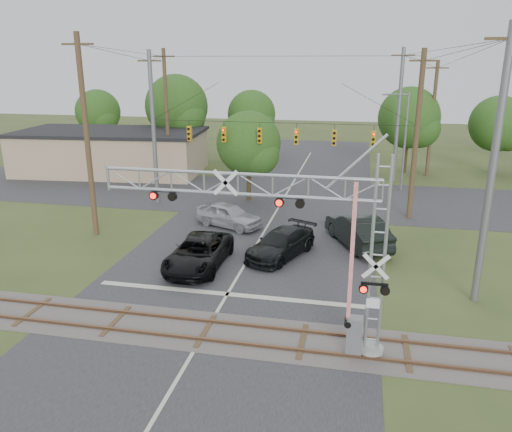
% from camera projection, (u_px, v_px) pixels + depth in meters
% --- Properties ---
extents(ground, '(160.00, 160.00, 0.00)m').
position_uv_depth(ground, '(190.00, 359.00, 18.65)').
color(ground, '#364721').
rests_on(ground, ground).
extents(road_main, '(14.00, 90.00, 0.02)m').
position_uv_depth(road_main, '(248.00, 259.00, 28.00)').
color(road_main, '#272729').
rests_on(road_main, ground).
extents(road_cross, '(90.00, 12.00, 0.02)m').
position_uv_depth(road_cross, '(285.00, 196.00, 41.09)').
color(road_cross, '#272729').
rests_on(road_cross, ground).
extents(railroad_track, '(90.00, 3.20, 0.17)m').
position_uv_depth(railroad_track, '(206.00, 331.00, 20.51)').
color(railroad_track, '#534C48').
rests_on(railroad_track, ground).
extents(crossing_gantry, '(10.79, 0.98, 7.68)m').
position_uv_depth(crossing_gantry, '(290.00, 232.00, 18.12)').
color(crossing_gantry, gray).
rests_on(crossing_gantry, ground).
extents(traffic_signal_span, '(19.34, 0.36, 11.50)m').
position_uv_depth(traffic_signal_span, '(291.00, 134.00, 35.49)').
color(traffic_signal_span, slate).
rests_on(traffic_signal_span, ground).
extents(pickup_black, '(2.69, 5.79, 1.60)m').
position_uv_depth(pickup_black, '(199.00, 253.00, 26.81)').
color(pickup_black, black).
rests_on(pickup_black, ground).
extents(car_dark, '(4.00, 5.67, 1.52)m').
position_uv_depth(car_dark, '(281.00, 244.00, 28.26)').
color(car_dark, black).
rests_on(car_dark, ground).
extents(sedan_silver, '(5.05, 3.56, 1.60)m').
position_uv_depth(sedan_silver, '(229.00, 215.00, 33.43)').
color(sedan_silver, '#9FA0A6').
rests_on(sedan_silver, ground).
extents(suv_dark, '(4.31, 6.15, 1.92)m').
position_uv_depth(suv_dark, '(358.00, 230.00, 29.95)').
color(suv_dark, black).
rests_on(suv_dark, ground).
extents(commercial_building, '(18.69, 10.71, 4.19)m').
position_uv_depth(commercial_building, '(112.00, 151.00, 49.57)').
color(commercial_building, tan).
rests_on(commercial_building, ground).
extents(streetlight, '(2.21, 0.23, 8.28)m').
position_uv_depth(streetlight, '(403.00, 137.00, 41.59)').
color(streetlight, slate).
rests_on(streetlight, ground).
extents(utility_poles, '(25.87, 27.70, 12.31)m').
position_uv_depth(utility_poles, '(309.00, 126.00, 37.38)').
color(utility_poles, '#473420').
rests_on(utility_poles, ground).
extents(treeline, '(57.61, 23.48, 9.50)m').
position_uv_depth(treeline, '(330.00, 115.00, 50.62)').
color(treeline, '#352718').
rests_on(treeline, ground).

